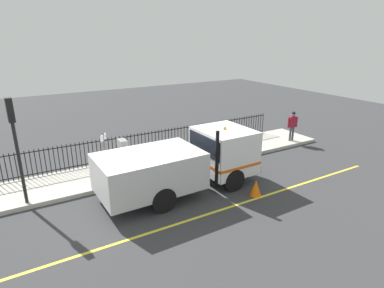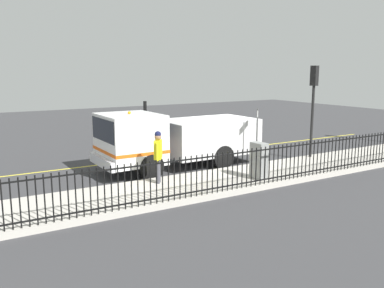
{
  "view_description": "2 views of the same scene",
  "coord_description": "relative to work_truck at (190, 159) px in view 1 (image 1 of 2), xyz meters",
  "views": [
    {
      "loc": [
        -10.42,
        3.32,
        6.12
      ],
      "look_at": [
        1.18,
        -3.54,
        1.55
      ],
      "focal_mm": 30.01,
      "sensor_mm": 36.0,
      "label": 1
    },
    {
      "loc": [
        14.43,
        -10.29,
        3.96
      ],
      "look_at": [
        1.15,
        -2.41,
        1.14
      ],
      "focal_mm": 38.08,
      "sensor_mm": 36.0,
      "label": 2
    }
  ],
  "objects": [
    {
      "name": "utility_cabinet",
      "position": [
        3.49,
        1.67,
        -0.5
      ],
      "size": [
        0.62,
        0.36,
        1.28
      ],
      "primitive_type": "cube",
      "color": "gray",
      "rests_on": "sidewalk_slab"
    },
    {
      "name": "worker_standing",
      "position": [
        2.2,
        -1.62,
        -0.05
      ],
      "size": [
        0.56,
        0.46,
        1.78
      ],
      "rotation": [
        0.0,
        0.0,
        2.56
      ],
      "color": "yellow",
      "rests_on": "sidewalk_slab"
    },
    {
      "name": "street_sign",
      "position": [
        1.79,
        2.97,
        0.29
      ],
      "size": [
        0.41,
        0.34,
        2.27
      ],
      "color": "#4C4C4C",
      "rests_on": "sidewalk_slab"
    },
    {
      "name": "iron_fence",
      "position": [
        4.15,
        2.82,
        -0.49
      ],
      "size": [
        0.04,
        21.26,
        1.28
      ],
      "color": "black",
      "rests_on": "sidewalk_slab"
    },
    {
      "name": "traffic_cone",
      "position": [
        -1.87,
        -1.97,
        -0.98
      ],
      "size": [
        0.47,
        0.47,
        0.66
      ],
      "primitive_type": "cone",
      "color": "orange",
      "rests_on": "ground"
    },
    {
      "name": "work_truck",
      "position": [
        0.0,
        0.0,
        0.0
      ],
      "size": [
        2.56,
        6.77,
        2.7
      ],
      "rotation": [
        0.0,
        0.0,
        3.16
      ],
      "color": "white",
      "rests_on": "ground"
    },
    {
      "name": "ground_plane",
      "position": [
        -0.14,
        2.82,
        -1.31
      ],
      "size": [
        54.93,
        54.93,
        0.0
      ],
      "primitive_type": "plane",
      "color": "#38383A",
      "rests_on": "ground"
    },
    {
      "name": "sidewalk_slab",
      "position": [
        2.9,
        2.82,
        -1.22
      ],
      "size": [
        2.73,
        24.97,
        0.18
      ],
      "primitive_type": "cube",
      "color": "#B7B2A8",
      "rests_on": "ground"
    },
    {
      "name": "traffic_light_near",
      "position": [
        1.8,
        6.03,
        1.68
      ],
      "size": [
        0.31,
        0.23,
        3.96
      ],
      "rotation": [
        0.0,
        0.0,
        3.22
      ],
      "color": "black",
      "rests_on": "sidewalk_slab"
    },
    {
      "name": "pedestrian_distant",
      "position": [
        2.1,
        -8.21,
        -0.05
      ],
      "size": [
        0.32,
        0.64,
        1.77
      ],
      "rotation": [
        0.0,
        0.0,
        1.36
      ],
      "color": "maroon",
      "rests_on": "sidewalk_slab"
    },
    {
      "name": "lane_marking",
      "position": [
        -2.12,
        2.82,
        -1.31
      ],
      "size": [
        0.12,
        22.47,
        0.01
      ],
      "primitive_type": "cube",
      "color": "yellow",
      "rests_on": "ground"
    }
  ]
}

